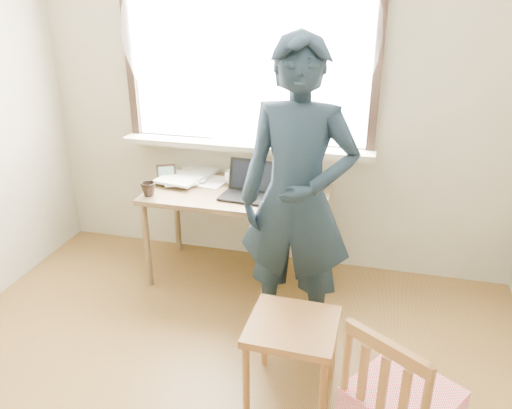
% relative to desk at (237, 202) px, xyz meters
% --- Properties ---
extents(room_shell, '(3.52, 4.02, 2.61)m').
position_rel_desk_xyz_m(room_shell, '(0.16, -1.43, 1.03)').
color(room_shell, '#B5AE91').
rests_on(room_shell, ground).
extents(desk, '(1.26, 0.63, 0.68)m').
position_rel_desk_xyz_m(desk, '(0.00, 0.00, 0.00)').
color(desk, brown).
rests_on(desk, ground).
extents(laptop, '(0.36, 0.30, 0.23)m').
position_rel_desk_xyz_m(laptop, '(0.09, -0.03, 0.12)').
color(laptop, black).
rests_on(laptop, desk).
extents(mug_white, '(0.19, 0.19, 0.10)m').
position_rel_desk_xyz_m(mug_white, '(-0.06, 0.13, 0.12)').
color(mug_white, white).
rests_on(mug_white, desk).
extents(mug_dark, '(0.14, 0.14, 0.10)m').
position_rel_desk_xyz_m(mug_dark, '(-0.56, -0.21, 0.12)').
color(mug_dark, black).
rests_on(mug_dark, desk).
extents(mouse, '(0.09, 0.06, 0.03)m').
position_rel_desk_xyz_m(mouse, '(0.46, -0.10, 0.09)').
color(mouse, black).
rests_on(mouse, desk).
extents(desk_clutter, '(0.89, 0.48, 0.04)m').
position_rel_desk_xyz_m(desk_clutter, '(-0.35, 0.20, 0.09)').
color(desk_clutter, white).
rests_on(desk_clutter, desk).
extents(book_a, '(0.21, 0.28, 0.03)m').
position_rel_desk_xyz_m(book_a, '(-0.47, 0.19, 0.08)').
color(book_a, white).
rests_on(book_a, desk).
extents(book_b, '(0.31, 0.32, 0.02)m').
position_rel_desk_xyz_m(book_b, '(0.37, 0.26, 0.08)').
color(book_b, white).
rests_on(book_b, desk).
extents(picture_frame, '(0.13, 0.07, 0.11)m').
position_rel_desk_xyz_m(picture_frame, '(-0.57, 0.10, 0.12)').
color(picture_frame, black).
rests_on(picture_frame, desk).
extents(work_chair, '(0.45, 0.43, 0.45)m').
position_rel_desk_xyz_m(work_chair, '(0.60, -1.06, -0.23)').
color(work_chair, olive).
rests_on(work_chair, ground).
extents(side_chair, '(0.53, 0.52, 0.84)m').
position_rel_desk_xyz_m(side_chair, '(1.11, -1.46, -0.16)').
color(side_chair, olive).
rests_on(side_chair, ground).
extents(person, '(0.67, 0.45, 1.80)m').
position_rel_desk_xyz_m(person, '(0.51, -0.55, 0.29)').
color(person, black).
rests_on(person, ground).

